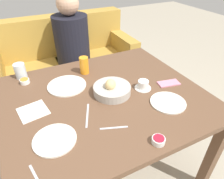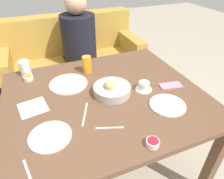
# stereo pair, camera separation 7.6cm
# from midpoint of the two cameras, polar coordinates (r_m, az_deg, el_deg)

# --- Properties ---
(ground_plane) EXTENTS (10.00, 10.00, 0.00)m
(ground_plane) POSITION_cam_midpoint_polar(r_m,az_deg,el_deg) (1.83, -2.79, -20.54)
(ground_plane) COLOR #A89E89
(dining_table) EXTENTS (1.25, 1.08, 0.74)m
(dining_table) POSITION_cam_midpoint_polar(r_m,az_deg,el_deg) (1.35, -3.56, -4.62)
(dining_table) COLOR brown
(dining_table) RESTS_ON ground_plane
(couch) EXTENTS (1.58, 0.70, 0.91)m
(couch) POSITION_cam_midpoint_polar(r_m,az_deg,el_deg) (2.52, -13.70, 5.95)
(couch) COLOR #B28938
(couch) RESTS_ON ground_plane
(seated_person) EXTENTS (0.36, 0.47, 1.20)m
(seated_person) POSITION_cam_midpoint_polar(r_m,az_deg,el_deg) (2.32, -11.71, 8.63)
(seated_person) COLOR #23232D
(seated_person) RESTS_ON ground_plane
(bread_basket) EXTENTS (0.24, 0.24, 0.11)m
(bread_basket) POSITION_cam_midpoint_polar(r_m,az_deg,el_deg) (1.28, -1.77, 0.08)
(bread_basket) COLOR #B2ADA3
(bread_basket) RESTS_ON dining_table
(plate_near_left) EXTENTS (0.21, 0.21, 0.01)m
(plate_near_left) POSITION_cam_midpoint_polar(r_m,az_deg,el_deg) (1.06, -18.10, -13.51)
(plate_near_left) COLOR silver
(plate_near_left) RESTS_ON dining_table
(plate_near_right) EXTENTS (0.22, 0.22, 0.01)m
(plate_near_right) POSITION_cam_midpoint_polar(r_m,az_deg,el_deg) (1.25, 14.03, -3.65)
(plate_near_right) COLOR silver
(plate_near_right) RESTS_ON dining_table
(plate_far_center) EXTENTS (0.26, 0.26, 0.01)m
(plate_far_center) POSITION_cam_midpoint_polar(r_m,az_deg,el_deg) (1.41, -14.27, 1.08)
(plate_far_center) COLOR silver
(plate_far_center) RESTS_ON dining_table
(juice_glass) EXTENTS (0.07, 0.07, 0.13)m
(juice_glass) POSITION_cam_midpoint_polar(r_m,az_deg,el_deg) (1.51, -9.41, 6.80)
(juice_glass) COLOR orange
(juice_glass) RESTS_ON dining_table
(water_tumbler) EXTENTS (0.08, 0.08, 0.11)m
(water_tumbler) POSITION_cam_midpoint_polar(r_m,az_deg,el_deg) (1.60, -25.99, 4.75)
(water_tumbler) COLOR silver
(water_tumbler) RESTS_ON dining_table
(coffee_cup) EXTENTS (0.11, 0.11, 0.06)m
(coffee_cup) POSITION_cam_midpoint_polar(r_m,az_deg,el_deg) (1.34, 7.27, 1.22)
(coffee_cup) COLOR white
(coffee_cup) RESTS_ON dining_table
(jam_bowl_berry) EXTENTS (0.07, 0.07, 0.03)m
(jam_bowl_berry) POSITION_cam_midpoint_polar(r_m,az_deg,el_deg) (1.01, 10.97, -14.11)
(jam_bowl_berry) COLOR white
(jam_bowl_berry) RESTS_ON dining_table
(jam_bowl_honey) EXTENTS (0.07, 0.07, 0.03)m
(jam_bowl_honey) POSITION_cam_midpoint_polar(r_m,az_deg,el_deg) (1.54, -25.00, 2.16)
(jam_bowl_honey) COLOR white
(jam_bowl_honey) RESTS_ON dining_table
(fork_silver) EXTENTS (0.09, 0.19, 0.00)m
(fork_silver) POSITION_cam_midpoint_polar(r_m,az_deg,el_deg) (1.15, -8.96, -7.28)
(fork_silver) COLOR #B7B7BC
(fork_silver) RESTS_ON dining_table
(spoon_coffee) EXTENTS (0.14, 0.06, 0.00)m
(spoon_coffee) POSITION_cam_midpoint_polar(r_m,az_deg,el_deg) (1.07, -1.53, -10.94)
(spoon_coffee) COLOR #B7B7BC
(spoon_coffee) RESTS_ON dining_table
(napkin) EXTENTS (0.18, 0.18, 0.00)m
(napkin) POSITION_cam_midpoint_polar(r_m,az_deg,el_deg) (1.26, -23.24, -5.75)
(napkin) COLOR silver
(napkin) RESTS_ON dining_table
(cell_phone) EXTENTS (0.16, 0.10, 0.01)m
(cell_phone) POSITION_cam_midpoint_polar(r_m,az_deg,el_deg) (1.44, 14.45, 1.72)
(cell_phone) COLOR pink
(cell_phone) RESTS_ON dining_table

